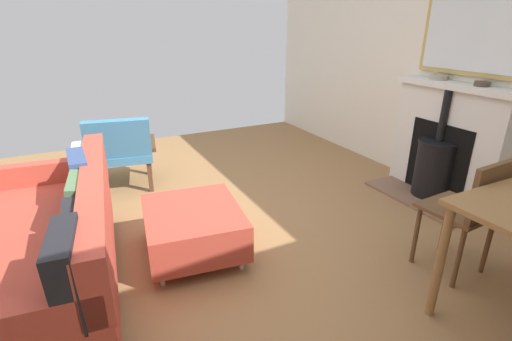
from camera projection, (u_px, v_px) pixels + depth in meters
name	position (u px, v px, depth m)	size (l,w,h in m)	color
ground_plane	(195.00, 234.00, 3.07)	(5.22, 5.70, 0.01)	olive
wall_left	(442.00, 56.00, 3.68)	(0.12, 5.70, 2.62)	silver
fireplace	(445.00, 149.00, 3.58)	(0.61, 1.19, 1.11)	brown
mirror_over_mantel	(479.00, 21.00, 3.21)	(0.04, 1.08, 0.92)	tan
mantel_bowl_near	(438.00, 77.00, 3.55)	(0.16, 0.16, 0.04)	#9E9384
mantel_bowl_far	(482.00, 83.00, 3.19)	(0.13, 0.13, 0.04)	#47382D
sofa	(47.00, 245.00, 2.30)	(1.09, 1.96, 0.79)	#B2B2B7
ottoman	(193.00, 226.00, 2.74)	(0.77, 0.85, 0.36)	#B2B2B7
armchair_accent	(121.00, 149.00, 3.74)	(0.77, 0.69, 0.78)	#4C3321
dining_chair_near_fireplace	(470.00, 208.00, 2.41)	(0.42, 0.42, 0.84)	brown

